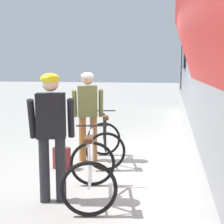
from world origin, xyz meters
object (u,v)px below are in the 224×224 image
Objects in this scene: bicycle_near_white at (91,172)px; cyclist_near_in_dark at (51,126)px; bicycle_far_black at (105,142)px; backpack_on_platform at (62,158)px; water_bottle_near_the_bikes at (111,189)px; cyclist_far_in_olive at (88,109)px.

cyclist_near_in_dark is at bearing -162.98° from bicycle_near_white.
backpack_on_platform is (-0.69, -0.54, -0.20)m from bicycle_far_black.
water_bottle_near_the_bikes is at bearing -24.18° from backpack_on_platform.
bicycle_far_black is (-0.19, 1.73, 0.00)m from bicycle_near_white.
backpack_on_platform is at bearing 126.40° from bicycle_near_white.
bicycle_far_black is 5.66× the size of water_bottle_near_the_bikes.
cyclist_far_in_olive is 4.40× the size of backpack_on_platform.
cyclist_far_in_olive is 1.47× the size of bicycle_near_white.
bicycle_far_black is (0.31, 1.88, -0.65)m from cyclist_near_in_dark.
cyclist_far_in_olive is 1.09m from backpack_on_platform.
bicycle_near_white is 1.74m from bicycle_far_black.
cyclist_far_in_olive is at bearing 106.93° from bicycle_near_white.
water_bottle_near_the_bikes is (0.25, 0.16, -0.29)m from bicycle_near_white.
bicycle_far_black is 1.66m from water_bottle_near_the_bikes.
water_bottle_near_the_bikes is at bearing 31.91° from bicycle_near_white.
cyclist_near_in_dark reaches higher than backpack_on_platform.
cyclist_near_in_dark is 0.83m from bicycle_near_white.
bicycle_far_black reaches higher than water_bottle_near_the_bikes.
cyclist_near_in_dark is 1.47× the size of bicycle_near_white.
water_bottle_near_the_bikes is (0.44, -1.58, -0.29)m from bicycle_far_black.
bicycle_near_white is at bearing -73.07° from cyclist_far_in_olive.
bicycle_far_black is (0.35, -0.06, -0.65)m from cyclist_far_in_olive.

